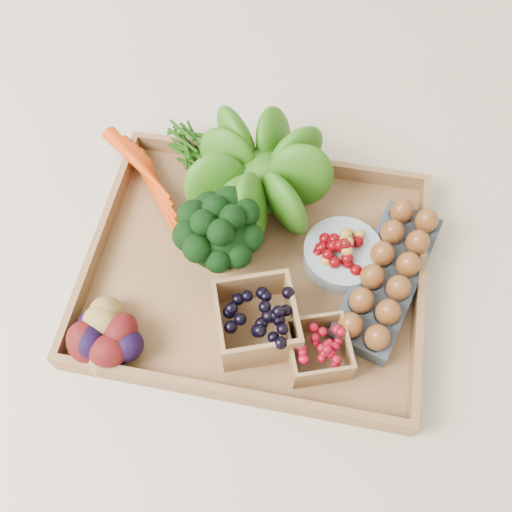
% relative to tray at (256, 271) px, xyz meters
% --- Properties ---
extents(ground, '(4.00, 4.00, 0.00)m').
position_rel_tray_xyz_m(ground, '(0.00, 0.00, -0.01)').
color(ground, beige).
rests_on(ground, ground).
extents(tray, '(0.55, 0.45, 0.01)m').
position_rel_tray_xyz_m(tray, '(0.00, 0.00, 0.00)').
color(tray, olive).
rests_on(tray, ground).
extents(carrots, '(0.20, 0.14, 0.05)m').
position_rel_tray_xyz_m(carrots, '(-0.21, 0.12, 0.03)').
color(carrots, red).
rests_on(carrots, tray).
extents(lettuce, '(0.17, 0.17, 0.17)m').
position_rel_tray_xyz_m(lettuce, '(-0.02, 0.14, 0.09)').
color(lettuce, '#1E5B0E').
rests_on(lettuce, tray).
extents(broccoli, '(0.14, 0.14, 0.11)m').
position_rel_tray_xyz_m(broccoli, '(-0.06, 0.00, 0.06)').
color(broccoli, black).
rests_on(broccoli, tray).
extents(cherry_bowl, '(0.13, 0.13, 0.03)m').
position_rel_tray_xyz_m(cherry_bowl, '(0.14, 0.04, 0.02)').
color(cherry_bowl, '#8C9EA5').
rests_on(cherry_bowl, tray).
extents(egg_carton, '(0.17, 0.29, 0.03)m').
position_rel_tray_xyz_m(egg_carton, '(0.22, 0.01, 0.02)').
color(egg_carton, '#394149').
rests_on(egg_carton, tray).
extents(potatoes, '(0.16, 0.16, 0.09)m').
position_rel_tray_xyz_m(potatoes, '(-0.20, -0.18, 0.05)').
color(potatoes, '#430A0B').
rests_on(potatoes, tray).
extents(punnet_blackberry, '(0.15, 0.15, 0.08)m').
position_rel_tray_xyz_m(punnet_blackberry, '(0.02, -0.11, 0.05)').
color(punnet_blackberry, black).
rests_on(punnet_blackberry, tray).
extents(punnet_raspberry, '(0.12, 0.12, 0.06)m').
position_rel_tray_xyz_m(punnet_raspberry, '(0.12, -0.13, 0.04)').
color(punnet_raspberry, maroon).
rests_on(punnet_raspberry, tray).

